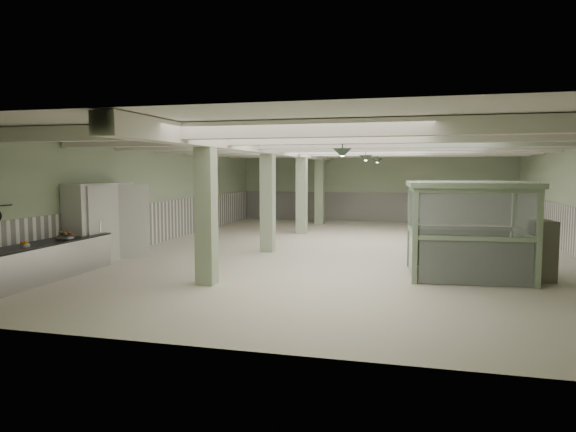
% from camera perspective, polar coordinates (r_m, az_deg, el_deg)
% --- Properties ---
extents(floor, '(20.00, 20.00, 0.00)m').
position_cam_1_polar(floor, '(17.30, 6.69, -3.75)').
color(floor, silver).
rests_on(floor, ground).
extents(ceiling, '(14.00, 20.00, 0.02)m').
position_cam_1_polar(ceiling, '(17.12, 6.82, 8.24)').
color(ceiling, white).
rests_on(ceiling, wall_back).
extents(wall_back, '(14.00, 0.02, 3.60)m').
position_cam_1_polar(wall_back, '(27.06, 9.53, 3.23)').
color(wall_back, '#ACBE98').
rests_on(wall_back, floor).
extents(wall_front, '(14.00, 0.02, 3.60)m').
position_cam_1_polar(wall_front, '(7.35, -3.52, -1.55)').
color(wall_front, '#ACBE98').
rests_on(wall_front, floor).
extents(wall_left, '(0.02, 20.00, 3.60)m').
position_cam_1_polar(wall_left, '(19.32, -14.32, 2.42)').
color(wall_left, '#ACBE98').
rests_on(wall_left, floor).
extents(wainscot_left, '(0.05, 19.90, 1.50)m').
position_cam_1_polar(wainscot_left, '(19.38, -14.18, -0.68)').
color(wainscot_left, white).
rests_on(wainscot_left, floor).
extents(wainscot_back, '(13.90, 0.05, 1.50)m').
position_cam_1_polar(wainscot_back, '(27.09, 9.50, 1.01)').
color(wainscot_back, white).
rests_on(wainscot_back, floor).
extents(girder, '(0.45, 19.90, 0.40)m').
position_cam_1_polar(girder, '(17.61, -1.35, 7.47)').
color(girder, silver).
rests_on(girder, ceiling).
extents(beam_a, '(13.90, 0.35, 0.32)m').
position_cam_1_polar(beam_a, '(9.74, 0.98, 9.63)').
color(beam_a, silver).
rests_on(beam_a, ceiling).
extents(beam_b, '(13.90, 0.35, 0.32)m').
position_cam_1_polar(beam_b, '(12.18, 3.71, 8.71)').
color(beam_b, silver).
rests_on(beam_b, ceiling).
extents(beam_c, '(13.90, 0.35, 0.32)m').
position_cam_1_polar(beam_c, '(14.64, 5.52, 8.09)').
color(beam_c, silver).
rests_on(beam_c, ceiling).
extents(beam_d, '(13.90, 0.35, 0.32)m').
position_cam_1_polar(beam_d, '(17.11, 6.81, 7.64)').
color(beam_d, silver).
rests_on(beam_d, ceiling).
extents(beam_e, '(13.90, 0.35, 0.32)m').
position_cam_1_polar(beam_e, '(19.59, 7.77, 7.30)').
color(beam_e, silver).
rests_on(beam_e, ceiling).
extents(beam_f, '(13.90, 0.35, 0.32)m').
position_cam_1_polar(beam_f, '(22.08, 8.51, 7.04)').
color(beam_f, silver).
rests_on(beam_f, ceiling).
extents(beam_g, '(13.90, 0.35, 0.32)m').
position_cam_1_polar(beam_g, '(24.56, 9.10, 6.83)').
color(beam_g, silver).
rests_on(beam_g, ceiling).
extents(column_a, '(0.42, 0.42, 3.60)m').
position_cam_1_polar(column_a, '(11.96, -9.09, 0.96)').
color(column_a, '#A0B18E').
rests_on(column_a, floor).
extents(column_b, '(0.42, 0.42, 3.60)m').
position_cam_1_polar(column_b, '(16.66, -2.27, 2.17)').
color(column_b, '#A0B18E').
rests_on(column_b, floor).
extents(column_c, '(0.42, 0.42, 3.60)m').
position_cam_1_polar(column_c, '(21.50, 1.53, 2.83)').
color(column_c, '#A0B18E').
rests_on(column_c, floor).
extents(column_d, '(0.42, 0.42, 3.60)m').
position_cam_1_polar(column_d, '(25.41, 3.52, 3.17)').
color(column_d, '#A0B18E').
rests_on(column_d, floor).
extents(pendant_front, '(0.44, 0.44, 0.22)m').
position_cam_1_polar(pendant_front, '(12.08, 6.05, 6.97)').
color(pendant_front, '#304031').
rests_on(pendant_front, ceiling).
extents(pendant_mid, '(0.44, 0.44, 0.22)m').
position_cam_1_polar(pendant_mid, '(17.54, 8.64, 6.35)').
color(pendant_mid, '#304031').
rests_on(pendant_mid, ceiling).
extents(pendant_back, '(0.44, 0.44, 0.22)m').
position_cam_1_polar(pendant_back, '(22.52, 9.90, 6.04)').
color(pendant_back, '#304031').
rests_on(pendant_back, ceiling).
extents(prep_counter, '(0.92, 5.27, 0.91)m').
position_cam_1_polar(prep_counter, '(13.44, -26.85, -4.83)').
color(prep_counter, '#AAA9AE').
rests_on(prep_counter, floor).
extents(veg_colander, '(0.58, 0.58, 0.20)m').
position_cam_1_polar(veg_colander, '(14.16, -23.52, -2.01)').
color(veg_colander, '#414146').
rests_on(veg_colander, prep_counter).
extents(orange_bowl, '(0.23, 0.23, 0.08)m').
position_cam_1_polar(orange_bowl, '(13.14, -27.20, -2.95)').
color(orange_bowl, '#B2B2B7').
rests_on(orange_bowl, prep_counter).
extents(walkin_cooler, '(1.17, 2.59, 2.37)m').
position_cam_1_polar(walkin_cooler, '(15.76, -20.01, -0.54)').
color(walkin_cooler, silver).
rests_on(walkin_cooler, floor).
extents(guard_booth, '(3.10, 2.69, 2.39)m').
position_cam_1_polar(guard_booth, '(13.48, 19.41, 0.49)').
color(guard_booth, '#89A282').
rests_on(guard_booth, floor).
extents(filing_cabinet, '(0.59, 0.75, 1.46)m').
position_cam_1_polar(filing_cabinet, '(13.73, 26.43, -3.48)').
color(filing_cabinet, '#616352').
rests_on(filing_cabinet, floor).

